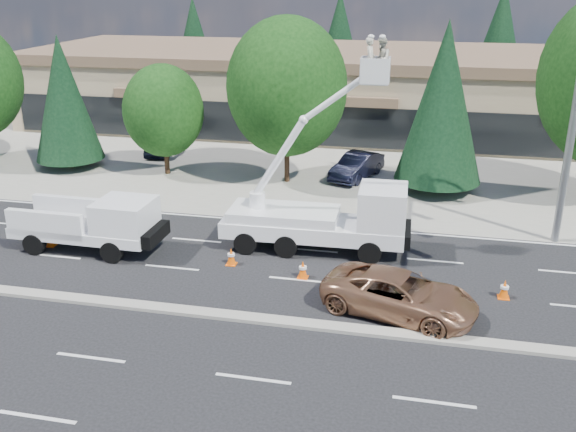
# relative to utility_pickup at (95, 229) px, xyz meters

# --- Properties ---
(ground) EXTENTS (140.00, 140.00, 0.00)m
(ground) POSITION_rel_utility_pickup_xyz_m (8.70, -4.19, -0.93)
(ground) COLOR black
(ground) RESTS_ON ground
(concrete_apron) EXTENTS (140.00, 22.00, 0.01)m
(concrete_apron) POSITION_rel_utility_pickup_xyz_m (8.70, 15.81, -0.93)
(concrete_apron) COLOR gray
(concrete_apron) RESTS_ON ground
(road_median) EXTENTS (120.00, 0.55, 0.12)m
(road_median) POSITION_rel_utility_pickup_xyz_m (8.70, -4.19, -0.87)
(road_median) COLOR gray
(road_median) RESTS_ON ground
(strip_mall) EXTENTS (50.40, 15.40, 5.50)m
(strip_mall) POSITION_rel_utility_pickup_xyz_m (8.70, 25.78, 1.90)
(strip_mall) COLOR tan
(strip_mall) RESTS_ON ground
(tree_front_b) EXTENTS (3.87, 3.87, 7.62)m
(tree_front_b) POSITION_rel_utility_pickup_xyz_m (-7.30, 10.81, 3.16)
(tree_front_b) COLOR #332114
(tree_front_b) RESTS_ON ground
(tree_front_c) EXTENTS (4.47, 4.47, 6.20)m
(tree_front_c) POSITION_rel_utility_pickup_xyz_m (-1.30, 10.81, 2.70)
(tree_front_c) COLOR #332114
(tree_front_c) RESTS_ON ground
(tree_front_d) EXTENTS (6.36, 6.36, 8.83)m
(tree_front_d) POSITION_rel_utility_pickup_xyz_m (5.70, 10.81, 4.23)
(tree_front_d) COLOR #332114
(tree_front_d) RESTS_ON ground
(tree_front_e) EXTENTS (4.42, 4.42, 8.71)m
(tree_front_e) POSITION_rel_utility_pickup_xyz_m (13.70, 10.81, 3.74)
(tree_front_e) COLOR #332114
(tree_front_e) RESTS_ON ground
(tree_back_a) EXTENTS (4.44, 4.44, 8.75)m
(tree_back_a) POSITION_rel_utility_pickup_xyz_m (-9.30, 37.81, 3.76)
(tree_back_a) COLOR #332114
(tree_back_a) RESTS_ON ground
(tree_back_b) EXTENTS (4.75, 4.75, 9.36)m
(tree_back_b) POSITION_rel_utility_pickup_xyz_m (4.70, 37.81, 4.09)
(tree_back_b) COLOR #332114
(tree_back_b) RESTS_ON ground
(tree_back_c) EXTENTS (5.10, 5.10, 10.06)m
(tree_back_c) POSITION_rel_utility_pickup_xyz_m (18.70, 37.81, 4.47)
(tree_back_c) COLOR #332114
(tree_back_c) RESTS_ON ground
(utility_pickup) EXTENTS (5.93, 2.44, 2.26)m
(utility_pickup) POSITION_rel_utility_pickup_xyz_m (0.00, 0.00, 0.00)
(utility_pickup) COLOR white
(utility_pickup) RESTS_ON ground
(bucket_truck) EXTENTS (7.50, 2.58, 8.65)m
(bucket_truck) POSITION_rel_utility_pickup_xyz_m (9.44, 2.03, 0.90)
(bucket_truck) COLOR white
(bucket_truck) RESTS_ON ground
(traffic_cone_a) EXTENTS (0.40, 0.40, 0.70)m
(traffic_cone_a) POSITION_rel_utility_pickup_xyz_m (-2.08, -0.04, -0.59)
(traffic_cone_a) COLOR #F75A07
(traffic_cone_a) RESTS_ON ground
(traffic_cone_b) EXTENTS (0.40, 0.40, 0.70)m
(traffic_cone_b) POSITION_rel_utility_pickup_xyz_m (5.88, -0.20, -0.59)
(traffic_cone_b) COLOR #F75A07
(traffic_cone_b) RESTS_ON ground
(traffic_cone_c) EXTENTS (0.40, 0.40, 0.70)m
(traffic_cone_c) POSITION_rel_utility_pickup_xyz_m (8.84, -0.77, -0.59)
(traffic_cone_c) COLOR #F75A07
(traffic_cone_c) RESTS_ON ground
(traffic_cone_d) EXTENTS (0.40, 0.40, 0.70)m
(traffic_cone_d) POSITION_rel_utility_pickup_xyz_m (16.07, -0.83, -0.59)
(traffic_cone_d) COLOR #F75A07
(traffic_cone_d) RESTS_ON ground
(minivan) EXTENTS (5.62, 3.69, 1.44)m
(minivan) POSITION_rel_utility_pickup_xyz_m (12.52, -2.73, -0.21)
(minivan) COLOR #9E6C4C
(minivan) RESTS_ON ground
(parked_car_west) EXTENTS (2.08, 4.06, 1.32)m
(parked_car_west) POSITION_rel_utility_pickup_xyz_m (-3.32, 14.86, -0.27)
(parked_car_west) COLOR black
(parked_car_west) RESTS_ON ground
(parked_car_east) EXTENTS (2.84, 4.49, 1.40)m
(parked_car_east) POSITION_rel_utility_pickup_xyz_m (9.37, 12.23, -0.23)
(parked_car_east) COLOR black
(parked_car_east) RESTS_ON ground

